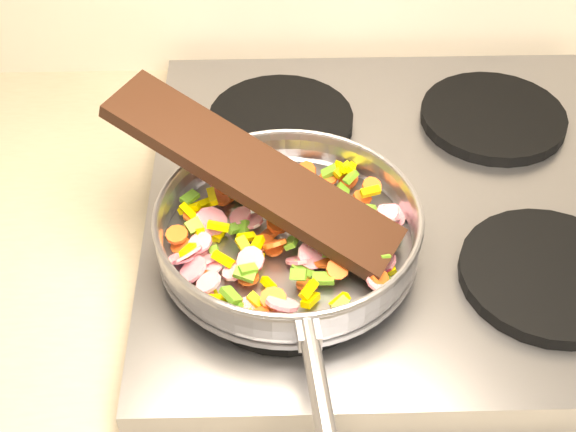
{
  "coord_description": "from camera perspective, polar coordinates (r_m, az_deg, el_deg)",
  "views": [
    {
      "loc": [
        -0.85,
        0.96,
        1.58
      ],
      "look_at": [
        -0.84,
        1.57,
        1.0
      ],
      "focal_mm": 50.0,
      "sensor_mm": 36.0,
      "label": 1
    }
  ],
  "objects": [
    {
      "name": "cooktop",
      "position": [
        0.98,
        7.86,
        0.66
      ],
      "size": [
        0.6,
        0.6,
        0.04
      ],
      "primitive_type": "cube",
      "color": "#939399",
      "rests_on": "counter_top"
    },
    {
      "name": "grate_bl",
      "position": [
        1.06,
        -0.51,
        6.82
      ],
      "size": [
        0.19,
        0.19,
        0.02
      ],
      "primitive_type": "cylinder",
      "color": "black",
      "rests_on": "cooktop"
    },
    {
      "name": "wooden_spatula",
      "position": [
        0.85,
        -2.48,
        3.07
      ],
      "size": [
        0.33,
        0.23,
        0.12
      ],
      "primitive_type": "cube",
      "rotation": [
        0.0,
        -0.3,
        2.64
      ],
      "color": "black",
      "rests_on": "saute_pan"
    },
    {
      "name": "vegetable_heap",
      "position": [
        0.86,
        -0.43,
        -1.37
      ],
      "size": [
        0.27,
        0.27,
        0.05
      ],
      "color": "#D6C000",
      "rests_on": "saute_pan"
    },
    {
      "name": "saute_pan",
      "position": [
        0.85,
        0.02,
        -0.93
      ],
      "size": [
        0.32,
        0.49,
        0.05
      ],
      "rotation": [
        0.0,
        0.0,
        0.1
      ],
      "color": "#9E9EA5",
      "rests_on": "grate_fl"
    },
    {
      "name": "grate_br",
      "position": [
        1.1,
        14.38,
        6.84
      ],
      "size": [
        0.19,
        0.19,
        0.02
      ],
      "primitive_type": "cylinder",
      "color": "black",
      "rests_on": "cooktop"
    },
    {
      "name": "grate_fl",
      "position": [
        0.85,
        -0.15,
        -4.55
      ],
      "size": [
        0.19,
        0.19,
        0.02
      ],
      "primitive_type": "cylinder",
      "color": "black",
      "rests_on": "cooktop"
    },
    {
      "name": "grate_fr",
      "position": [
        0.9,
        18.03,
        -3.99
      ],
      "size": [
        0.19,
        0.19,
        0.02
      ],
      "primitive_type": "cylinder",
      "color": "black",
      "rests_on": "cooktop"
    }
  ]
}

